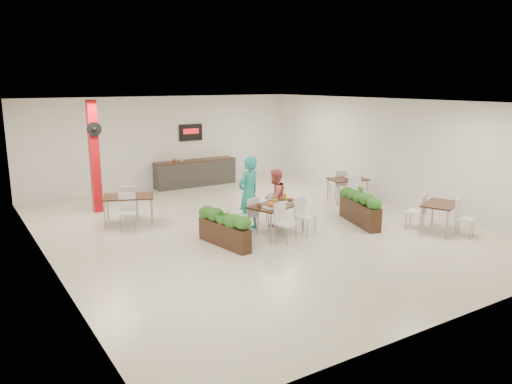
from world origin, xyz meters
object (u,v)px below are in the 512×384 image
Objects in this scene: diner_woman at (275,197)px; service_counter at (195,172)px; red_column at (94,156)px; diner_man at (249,194)px; side_table_a at (129,200)px; side_table_c at (440,209)px; planter_right at (360,206)px; side_table_b at (348,182)px; planter_left at (224,225)px; main_table at (276,209)px.

service_counter is at bearing -112.14° from diner_woman.
red_column is 1.70× the size of diner_man.
red_column is 1.93× the size of side_table_a.
diner_woman reaches higher than side_table_c.
diner_man is 3.26m from side_table_a.
service_counter is 1.81× the size of side_table_a.
side_table_c is at bearing -55.40° from planter_right.
service_counter is 1.59× the size of diner_man.
red_column reaches higher than side_table_b.
planter_left is 5.39m from side_table_c.
side_table_b is (6.53, -1.30, -0.01)m from side_table_a.
side_table_b is at bearing 55.15° from planter_right.
main_table is 1.03× the size of planter_right.
diner_man is (-0.39, 0.66, 0.31)m from main_table.
side_table_c is (5.03, -1.94, 0.13)m from planter_left.
planter_right is (3.90, -0.30, 0.01)m from planter_left.
diner_man is 4.77m from side_table_c.
side_table_c is (3.89, -2.73, -0.33)m from diner_man.
side_table_c reaches higher than planter_left.
red_column is 4.56m from service_counter.
red_column is 5.34m from diner_woman.
side_table_c is (3.50, -2.08, -0.02)m from main_table.
main_table is 1.16× the size of side_table_c.
side_table_b is 1.01× the size of side_table_c.
diner_woman is at bearing 150.76° from planter_right.
diner_man is 1.26× the size of diner_woman.
service_counter reaches higher than side_table_c.
red_column reaches higher than side_table_c.
side_table_a is (-3.17, 2.21, -0.11)m from diner_woman.
side_table_a and side_table_b have the same top height.
planter_right is (2.76, -1.10, -0.44)m from diner_man.
service_counter is 6.46m from main_table.
side_table_a is 0.99× the size of side_table_b.
main_table is at bearing -97.55° from service_counter.
diner_man is 4.27m from side_table_b.
main_table and side_table_c have the same top height.
main_table is at bearing -55.21° from red_column.
planter_left is at bearing -150.00° from side_table_b.
diner_man reaches higher than side_table_c.
diner_woman is 2.26m from planter_right.
planter_right is at bearing -112.72° from side_table_b.
diner_woman reaches higher than planter_right.
side_table_a is at bearing 118.28° from side_table_c.
side_table_b is (1.40, 2.01, 0.13)m from planter_right.
service_counter is 5.05m from side_table_a.
side_table_a is 7.98m from side_table_c.
diner_man reaches higher than diner_woman.
diner_man is 1.10× the size of planter_left.
red_column is at bearing -155.00° from service_counter.
planter_right is at bearing -42.04° from red_column.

